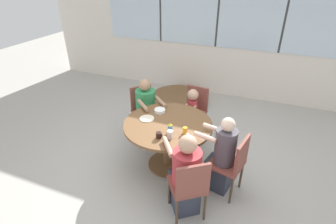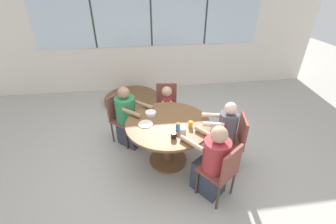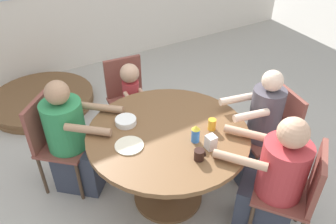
{
  "view_description": "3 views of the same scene",
  "coord_description": "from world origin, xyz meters",
  "px_view_note": "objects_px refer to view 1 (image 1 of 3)",
  "views": [
    {
      "loc": [
        1.15,
        -2.89,
        2.66
      ],
      "look_at": [
        0.0,
        0.0,
        0.92
      ],
      "focal_mm": 28.0,
      "sensor_mm": 36.0,
      "label": 1
    },
    {
      "loc": [
        -0.38,
        -2.69,
        2.58
      ],
      "look_at": [
        0.0,
        0.0,
        0.92
      ],
      "focal_mm": 24.0,
      "sensor_mm": 36.0,
      "label": 2
    },
    {
      "loc": [
        -1.02,
        -1.67,
        2.3
      ],
      "look_at": [
        0.0,
        0.0,
        0.92
      ],
      "focal_mm": 35.0,
      "sensor_mm": 36.0,
      "label": 3
    }
  ],
  "objects_px": {
    "chair_for_man_teal_shirt": "(234,162)",
    "folded_table_stack": "(179,98)",
    "person_toddler": "(192,114)",
    "juice_glass": "(185,130)",
    "sippy_cup": "(170,128)",
    "chair_for_toddler": "(195,107)",
    "person_man_teal_shirt": "(221,158)",
    "chair_for_man_blue_shirt": "(143,107)",
    "coffee_mug": "(159,135)",
    "person_man_blue_shirt": "(147,113)",
    "person_woman_green_shirt": "(185,177)",
    "milk_carton_small": "(170,134)",
    "chair_for_woman_green_shirt": "(190,185)",
    "bowl_white_shallow": "(160,111)"
  },
  "relations": [
    {
      "from": "chair_for_man_teal_shirt",
      "to": "folded_table_stack",
      "type": "relative_size",
      "value": 0.69
    },
    {
      "from": "person_toddler",
      "to": "juice_glass",
      "type": "distance_m",
      "value": 1.06
    },
    {
      "from": "chair_for_man_teal_shirt",
      "to": "sippy_cup",
      "type": "distance_m",
      "value": 0.91
    },
    {
      "from": "chair_for_toddler",
      "to": "person_man_teal_shirt",
      "type": "bearing_deg",
      "value": 127.27
    },
    {
      "from": "chair_for_man_blue_shirt",
      "to": "sippy_cup",
      "type": "height_order",
      "value": "sippy_cup"
    },
    {
      "from": "chair_for_man_blue_shirt",
      "to": "folded_table_stack",
      "type": "xyz_separation_m",
      "value": [
        0.16,
        1.42,
        -0.46
      ]
    },
    {
      "from": "chair_for_man_teal_shirt",
      "to": "coffee_mug",
      "type": "bearing_deg",
      "value": 111.85
    },
    {
      "from": "chair_for_man_blue_shirt",
      "to": "person_man_blue_shirt",
      "type": "height_order",
      "value": "person_man_blue_shirt"
    },
    {
      "from": "sippy_cup",
      "to": "juice_glass",
      "type": "height_order",
      "value": "sippy_cup"
    },
    {
      "from": "person_woman_green_shirt",
      "to": "milk_carton_small",
      "type": "distance_m",
      "value": 0.57
    },
    {
      "from": "chair_for_man_blue_shirt",
      "to": "coffee_mug",
      "type": "relative_size",
      "value": 11.01
    },
    {
      "from": "sippy_cup",
      "to": "juice_glass",
      "type": "distance_m",
      "value": 0.2
    },
    {
      "from": "person_toddler",
      "to": "sippy_cup",
      "type": "distance_m",
      "value": 1.1
    },
    {
      "from": "chair_for_man_blue_shirt",
      "to": "chair_for_toddler",
      "type": "height_order",
      "value": "same"
    },
    {
      "from": "chair_for_man_blue_shirt",
      "to": "sippy_cup",
      "type": "bearing_deg",
      "value": 86.52
    },
    {
      "from": "person_woman_green_shirt",
      "to": "person_man_teal_shirt",
      "type": "relative_size",
      "value": 0.99
    },
    {
      "from": "person_woman_green_shirt",
      "to": "juice_glass",
      "type": "height_order",
      "value": "person_woman_green_shirt"
    },
    {
      "from": "chair_for_woman_green_shirt",
      "to": "coffee_mug",
      "type": "bearing_deg",
      "value": 106.23
    },
    {
      "from": "person_man_blue_shirt",
      "to": "person_toddler",
      "type": "relative_size",
      "value": 1.19
    },
    {
      "from": "chair_for_man_blue_shirt",
      "to": "person_toddler",
      "type": "relative_size",
      "value": 0.96
    },
    {
      "from": "chair_for_man_teal_shirt",
      "to": "person_man_blue_shirt",
      "type": "distance_m",
      "value": 1.76
    },
    {
      "from": "folded_table_stack",
      "to": "milk_carton_small",
      "type": "bearing_deg",
      "value": -73.11
    },
    {
      "from": "person_woman_green_shirt",
      "to": "milk_carton_small",
      "type": "height_order",
      "value": "person_woman_green_shirt"
    },
    {
      "from": "person_toddler",
      "to": "coffee_mug",
      "type": "distance_m",
      "value": 1.25
    },
    {
      "from": "chair_for_man_blue_shirt",
      "to": "bowl_white_shallow",
      "type": "distance_m",
      "value": 0.7
    },
    {
      "from": "person_woman_green_shirt",
      "to": "sippy_cup",
      "type": "height_order",
      "value": "person_woman_green_shirt"
    },
    {
      "from": "coffee_mug",
      "to": "milk_carton_small",
      "type": "xyz_separation_m",
      "value": [
        0.13,
        0.05,
        0.01
      ]
    },
    {
      "from": "chair_for_woman_green_shirt",
      "to": "chair_for_man_blue_shirt",
      "type": "xyz_separation_m",
      "value": [
        -1.32,
        1.48,
        0.0
      ]
    },
    {
      "from": "folded_table_stack",
      "to": "person_toddler",
      "type": "bearing_deg",
      "value": -61.87
    },
    {
      "from": "folded_table_stack",
      "to": "sippy_cup",
      "type": "bearing_deg",
      "value": -73.38
    },
    {
      "from": "folded_table_stack",
      "to": "bowl_white_shallow",
      "type": "bearing_deg",
      "value": -79.48
    },
    {
      "from": "person_man_teal_shirt",
      "to": "folded_table_stack",
      "type": "xyz_separation_m",
      "value": [
        -1.39,
        2.28,
        -0.45
      ]
    },
    {
      "from": "juice_glass",
      "to": "bowl_white_shallow",
      "type": "height_order",
      "value": "juice_glass"
    },
    {
      "from": "bowl_white_shallow",
      "to": "coffee_mug",
      "type": "bearing_deg",
      "value": -67.61
    },
    {
      "from": "bowl_white_shallow",
      "to": "chair_for_man_teal_shirt",
      "type": "bearing_deg",
      "value": -21.52
    },
    {
      "from": "chair_for_man_blue_shirt",
      "to": "folded_table_stack",
      "type": "bearing_deg",
      "value": -143.71
    },
    {
      "from": "chair_for_man_blue_shirt",
      "to": "person_toddler",
      "type": "height_order",
      "value": "person_toddler"
    },
    {
      "from": "folded_table_stack",
      "to": "person_woman_green_shirt",
      "type": "bearing_deg",
      "value": -69.01
    },
    {
      "from": "person_man_blue_shirt",
      "to": "milk_carton_small",
      "type": "bearing_deg",
      "value": 83.67
    },
    {
      "from": "chair_for_woman_green_shirt",
      "to": "person_man_blue_shirt",
      "type": "height_order",
      "value": "person_man_blue_shirt"
    },
    {
      "from": "chair_for_toddler",
      "to": "person_man_blue_shirt",
      "type": "distance_m",
      "value": 0.84
    },
    {
      "from": "chair_for_man_teal_shirt",
      "to": "person_toddler",
      "type": "height_order",
      "value": "person_toddler"
    },
    {
      "from": "chair_for_man_blue_shirt",
      "to": "bowl_white_shallow",
      "type": "bearing_deg",
      "value": 92.5
    },
    {
      "from": "person_man_blue_shirt",
      "to": "bowl_white_shallow",
      "type": "distance_m",
      "value": 0.56
    },
    {
      "from": "person_man_blue_shirt",
      "to": "sippy_cup",
      "type": "relative_size",
      "value": 7.66
    },
    {
      "from": "person_man_teal_shirt",
      "to": "coffee_mug",
      "type": "xyz_separation_m",
      "value": [
        -0.79,
        -0.19,
        0.27
      ]
    },
    {
      "from": "person_man_teal_shirt",
      "to": "person_man_blue_shirt",
      "type": "bearing_deg",
      "value": 75.18
    },
    {
      "from": "chair_for_toddler",
      "to": "bowl_white_shallow",
      "type": "xyz_separation_m",
      "value": [
        -0.35,
        -0.74,
        0.24
      ]
    },
    {
      "from": "chair_for_woman_green_shirt",
      "to": "folded_table_stack",
      "type": "relative_size",
      "value": 0.69
    },
    {
      "from": "chair_for_man_blue_shirt",
      "to": "juice_glass",
      "type": "bearing_deg",
      "value": 93.96
    }
  ]
}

